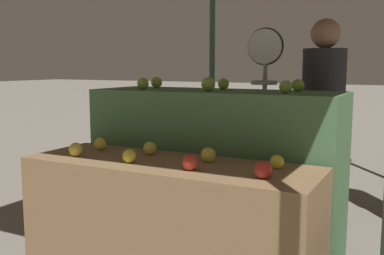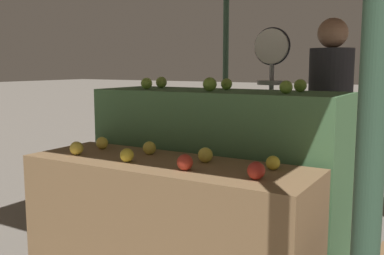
{
  "view_description": "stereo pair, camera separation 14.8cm",
  "coord_description": "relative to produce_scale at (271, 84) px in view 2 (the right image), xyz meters",
  "views": [
    {
      "loc": [
        1.2,
        -2.03,
        1.27
      ],
      "look_at": [
        -0.01,
        0.3,
        0.91
      ],
      "focal_mm": 42.0,
      "sensor_mm": 36.0,
      "label": 1
    },
    {
      "loc": [
        1.33,
        -1.96,
        1.27
      ],
      "look_at": [
        -0.01,
        0.3,
        0.91
      ],
      "focal_mm": 42.0,
      "sensor_mm": 36.0,
      "label": 2
    }
  ],
  "objects": [
    {
      "name": "apple_front_0",
      "position": [
        -0.65,
        -1.37,
        -0.33
      ],
      "size": [
        0.08,
        0.08,
        0.08
      ],
      "primitive_type": "sphere",
      "color": "yellow",
      "rests_on": "display_counter_front"
    },
    {
      "name": "apple_front_1",
      "position": [
        -0.28,
        -1.38,
        -0.34
      ],
      "size": [
        0.08,
        0.08,
        0.08
      ],
      "primitive_type": "sphere",
      "color": "gold",
      "rests_on": "display_counter_front"
    },
    {
      "name": "apple_back_1",
      "position": [
        -0.1,
        -0.77,
        0.03
      ],
      "size": [
        0.09,
        0.09,
        0.09
      ],
      "primitive_type": "sphere",
      "color": "#7AA338",
      "rests_on": "display_counter_back"
    },
    {
      "name": "person_vendor_at_scale",
      "position": [
        0.44,
        0.03,
        -0.2
      ],
      "size": [
        0.31,
        0.31,
        1.6
      ],
      "rotation": [
        0.0,
        0.0,
        3.15
      ],
      "color": "#2D2D38",
      "rests_on": "ground_plane"
    },
    {
      "name": "apple_front_5",
      "position": [
        -0.3,
        -1.15,
        -0.33
      ],
      "size": [
        0.08,
        0.08,
        0.08
      ],
      "primitive_type": "sphere",
      "color": "gold",
      "rests_on": "display_counter_front"
    },
    {
      "name": "apple_front_2",
      "position": [
        0.09,
        -1.38,
        -0.33
      ],
      "size": [
        0.08,
        0.08,
        0.08
      ],
      "primitive_type": "sphere",
      "color": "red",
      "rests_on": "display_counter_front"
    },
    {
      "name": "apple_front_6",
      "position": [
        0.09,
        -1.17,
        -0.33
      ],
      "size": [
        0.08,
        0.08,
        0.08
      ],
      "primitive_type": "sphere",
      "color": "gold",
      "rests_on": "display_counter_front"
    },
    {
      "name": "display_counter_back",
      "position": [
        -0.1,
        -0.67,
        -0.57
      ],
      "size": [
        1.61,
        0.55,
        1.11
      ],
      "primitive_type": "cube",
      "color": "#4C7A4C",
      "rests_on": "ground_plane"
    },
    {
      "name": "apple_front_4",
      "position": [
        -0.65,
        -1.16,
        -0.33
      ],
      "size": [
        0.08,
        0.08,
        0.08
      ],
      "primitive_type": "sphere",
      "color": "yellow",
      "rests_on": "display_counter_front"
    },
    {
      "name": "display_counter_front",
      "position": [
        -0.1,
        -1.27,
        -0.75
      ],
      "size": [
        1.61,
        0.55,
        0.76
      ],
      "primitive_type": "cube",
      "color": "olive",
      "rests_on": "ground_plane"
    },
    {
      "name": "apple_back_4",
      "position": [
        -0.1,
        -0.55,
        0.02
      ],
      "size": [
        0.08,
        0.08,
        0.08
      ],
      "primitive_type": "sphere",
      "color": "#84AD3D",
      "rests_on": "display_counter_back"
    },
    {
      "name": "apple_back_2",
      "position": [
        0.38,
        -0.77,
        0.02
      ],
      "size": [
        0.08,
        0.08,
        0.08
      ],
      "primitive_type": "sphere",
      "color": "#7AA338",
      "rests_on": "display_counter_back"
    },
    {
      "name": "apple_front_3",
      "position": [
        0.46,
        -1.37,
        -0.33
      ],
      "size": [
        0.08,
        0.08,
        0.08
      ],
      "primitive_type": "sphere",
      "color": "#B72D23",
      "rests_on": "display_counter_front"
    },
    {
      "name": "apple_front_7",
      "position": [
        0.46,
        -1.15,
        -0.34
      ],
      "size": [
        0.07,
        0.07,
        0.07
      ],
      "primitive_type": "sphere",
      "color": "gold",
      "rests_on": "display_counter_front"
    },
    {
      "name": "produce_scale",
      "position": [
        0.0,
        0.0,
        0.0
      ],
      "size": [
        0.28,
        0.2,
        1.56
      ],
      "color": "#99999E",
      "rests_on": "ground_plane"
    },
    {
      "name": "apple_back_5",
      "position": [
        0.4,
        -0.56,
        0.02
      ],
      "size": [
        0.08,
        0.08,
        0.08
      ],
      "primitive_type": "sphere",
      "color": "#7AA338",
      "rests_on": "display_counter_back"
    },
    {
      "name": "apple_back_0",
      "position": [
        -0.6,
        -0.77,
        0.02
      ],
      "size": [
        0.08,
        0.08,
        0.08
      ],
      "primitive_type": "sphere",
      "color": "#84AD3D",
      "rests_on": "display_counter_back"
    },
    {
      "name": "apple_back_3",
      "position": [
        -0.61,
        -0.57,
        0.02
      ],
      "size": [
        0.08,
        0.08,
        0.08
      ],
      "primitive_type": "sphere",
      "color": "#8EB247",
      "rests_on": "display_counter_back"
    }
  ]
}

